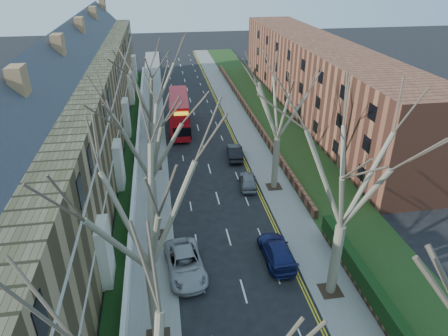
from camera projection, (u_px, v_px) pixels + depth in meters
name	position (u px, v px, depth m)	size (l,w,h in m)	color
pavement_left	(152.00, 130.00, 52.15)	(3.00, 102.00, 0.12)	slate
pavement_right	(242.00, 125.00, 53.85)	(3.00, 102.00, 0.12)	slate
terrace_left	(74.00, 114.00, 41.53)	(9.70, 78.00, 13.60)	olive
flats_right	(316.00, 77.00, 56.71)	(13.97, 54.00, 10.00)	brown
front_wall_left	(137.00, 153.00, 44.65)	(0.30, 78.00, 1.00)	white
grass_verge_right	(274.00, 122.00, 54.44)	(6.00, 102.00, 0.06)	#1D3814
tree_left_mid	(143.00, 201.00, 18.90)	(10.50, 10.50, 14.71)	#706750
tree_left_far	(146.00, 129.00, 27.81)	(10.15, 10.15, 14.22)	#706750
tree_left_dist	(147.00, 80.00, 38.18)	(10.50, 10.50, 14.71)	#706750
tree_right_mid	(351.00, 165.00, 22.27)	(10.50, 10.50, 14.71)	#706750
tree_right_far	(280.00, 96.00, 34.68)	(10.15, 10.15, 14.22)	#706750
double_decker_bus	(179.00, 114.00, 51.51)	(2.97, 10.53, 4.39)	#A20B12
car_left_far	(185.00, 264.00, 28.04)	(2.52, 5.46, 1.52)	#A2A0A6
car_right_near	(277.00, 251.00, 29.31)	(2.02, 4.97, 1.44)	navy
car_right_mid	(248.00, 181.00, 38.87)	(1.57, 3.90, 1.33)	gray
car_right_far	(235.00, 152.00, 44.52)	(1.54, 4.40, 1.45)	black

